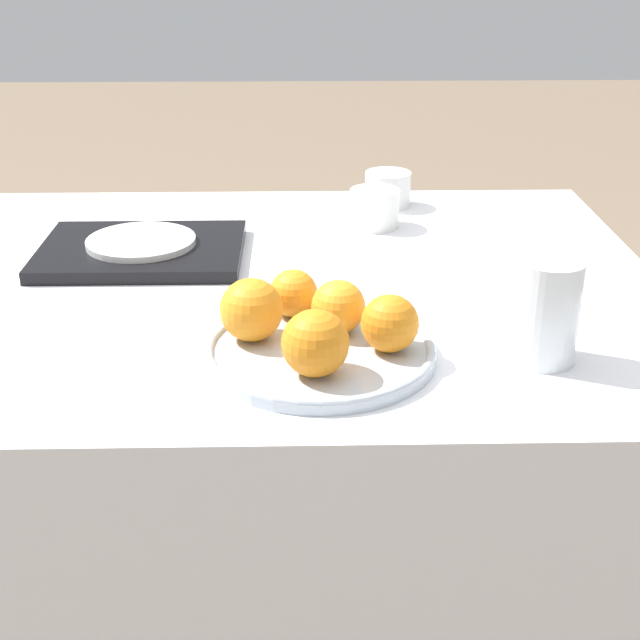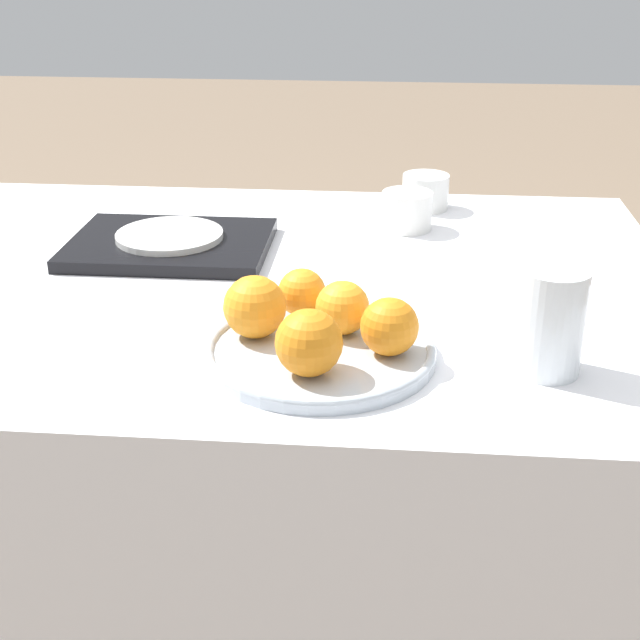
% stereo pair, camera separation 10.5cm
% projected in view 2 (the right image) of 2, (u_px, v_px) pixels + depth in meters
% --- Properties ---
extents(table, '(1.28, 0.90, 0.72)m').
position_uv_depth(table, '(251.00, 480.00, 1.46)').
color(table, white).
rests_on(table, ground_plane).
extents(fruit_platter, '(0.28, 0.28, 0.02)m').
position_uv_depth(fruit_platter, '(320.00, 351.00, 1.07)').
color(fruit_platter, '#B2BCC6').
rests_on(fruit_platter, table).
extents(orange_0, '(0.08, 0.08, 0.08)m').
position_uv_depth(orange_0, '(309.00, 343.00, 0.99)').
color(orange_0, orange).
rests_on(orange_0, fruit_platter).
extents(orange_1, '(0.07, 0.07, 0.07)m').
position_uv_depth(orange_1, '(342.00, 308.00, 1.09)').
color(orange_1, orange).
rests_on(orange_1, fruit_platter).
extents(orange_2, '(0.08, 0.08, 0.08)m').
position_uv_depth(orange_2, '(255.00, 307.00, 1.08)').
color(orange_2, orange).
rests_on(orange_2, fruit_platter).
extents(orange_3, '(0.06, 0.06, 0.06)m').
position_uv_depth(orange_3, '(302.00, 292.00, 1.14)').
color(orange_3, orange).
rests_on(orange_3, fruit_platter).
extents(orange_4, '(0.07, 0.07, 0.07)m').
position_uv_depth(orange_4, '(389.00, 327.00, 1.04)').
color(orange_4, orange).
rests_on(orange_4, fruit_platter).
extents(water_glass, '(0.08, 0.08, 0.13)m').
position_uv_depth(water_glass, '(550.00, 321.00, 1.01)').
color(water_glass, silver).
rests_on(water_glass, table).
extents(serving_tray, '(0.31, 0.24, 0.02)m').
position_uv_depth(serving_tray, '(170.00, 245.00, 1.41)').
color(serving_tray, black).
rests_on(serving_tray, table).
extents(side_plate, '(0.17, 0.17, 0.01)m').
position_uv_depth(side_plate, '(169.00, 236.00, 1.40)').
color(side_plate, silver).
rests_on(side_plate, serving_tray).
extents(cup_0, '(0.08, 0.08, 0.06)m').
position_uv_depth(cup_0, '(407.00, 211.00, 1.50)').
color(cup_0, white).
rests_on(cup_0, table).
extents(cup_3, '(0.08, 0.08, 0.06)m').
position_uv_depth(cup_3, '(425.00, 192.00, 1.60)').
color(cup_3, white).
rests_on(cup_3, table).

